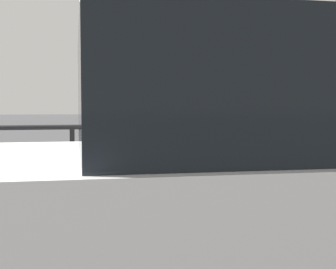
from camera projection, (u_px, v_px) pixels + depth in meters
ground_plane at (206, 268)px, 4.02m from camera, size 160.00×160.00×0.00m
sidewalk_curb at (175, 226)px, 5.13m from camera, size 36.00×2.30×0.15m
parking_meter at (197, 126)px, 4.47m from camera, size 0.18×0.18×1.46m
pedestrian_at_meter at (141, 142)px, 4.55m from camera, size 0.68×0.51×1.59m
parked_hatchback_white at (301, 189)px, 2.70m from camera, size 4.04×1.86×1.81m
background_railing at (159, 146)px, 5.95m from camera, size 24.06×0.06×1.03m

